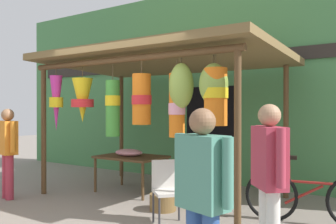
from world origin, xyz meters
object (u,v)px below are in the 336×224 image
object	(u,v)px
customer_foreground	(202,191)
folding_chair	(168,186)
vendor_in_orange	(8,146)
wicker_basket_by_table	(163,202)
display_table	(131,159)
shopper_by_bananas	(269,173)
flower_heap_on_table	(129,153)
wicker_basket_spare	(188,194)
parked_bicycle	(311,198)

from	to	relation	value
customer_foreground	folding_chair	bearing A→B (deg)	131.08
vendor_in_orange	wicker_basket_by_table	bearing A→B (deg)	18.76
display_table	folding_chair	world-z (taller)	folding_chair
wicker_basket_by_table	shopper_by_bananas	xyz separation A→B (m)	(1.98, -1.11, 0.80)
display_table	vendor_in_orange	size ratio (longest dim) A/B	0.79
flower_heap_on_table	folding_chair	bearing A→B (deg)	-34.96
wicker_basket_spare	folding_chair	bearing A→B (deg)	-70.74
vendor_in_orange	shopper_by_bananas	xyz separation A→B (m)	(4.58, -0.23, 0.03)
folding_chair	wicker_basket_by_table	xyz separation A→B (m)	(-0.42, 0.49, -0.38)
shopper_by_bananas	flower_heap_on_table	bearing A→B (deg)	151.15
parked_bicycle	customer_foreground	xyz separation A→B (m)	(-0.25, -2.58, 0.55)
folding_chair	wicker_basket_spare	size ratio (longest dim) A/B	1.82
wicker_basket_spare	parked_bicycle	size ratio (longest dim) A/B	0.27
flower_heap_on_table	shopper_by_bananas	bearing A→B (deg)	-28.85
shopper_by_bananas	wicker_basket_by_table	bearing A→B (deg)	150.74
display_table	wicker_basket_spare	world-z (taller)	display_table
display_table	wicker_basket_spare	xyz separation A→B (m)	(1.16, 0.07, -0.51)
flower_heap_on_table	parked_bicycle	size ratio (longest dim) A/B	0.32
parked_bicycle	customer_foreground	size ratio (longest dim) A/B	1.13
display_table	wicker_basket_spare	size ratio (longest dim) A/B	2.61
display_table	vendor_in_orange	distance (m)	2.14
vendor_in_orange	customer_foreground	size ratio (longest dim) A/B	1.00
flower_heap_on_table	wicker_basket_by_table	size ratio (longest dim) A/B	1.40
wicker_basket_by_table	shopper_by_bananas	size ratio (longest dim) A/B	0.25
vendor_in_orange	flower_heap_on_table	bearing A→B (deg)	47.14
wicker_basket_by_table	parked_bicycle	bearing A→B (deg)	15.58
display_table	parked_bicycle	bearing A→B (deg)	-1.98
customer_foreground	wicker_basket_spare	bearing A→B (deg)	122.54
flower_heap_on_table	folding_chair	world-z (taller)	folding_chair
shopper_by_bananas	parked_bicycle	bearing A→B (deg)	89.11
parked_bicycle	flower_heap_on_table	bearing A→B (deg)	178.62
wicker_basket_spare	vendor_in_orange	size ratio (longest dim) A/B	0.30
wicker_basket_spare	shopper_by_bananas	distance (m)	2.84
vendor_in_orange	customer_foreground	world-z (taller)	vendor_in_orange
flower_heap_on_table	parked_bicycle	world-z (taller)	parked_bicycle
customer_foreground	shopper_by_bananas	xyz separation A→B (m)	(0.23, 0.91, 0.03)
display_table	folding_chair	size ratio (longest dim) A/B	1.44
wicker_basket_spare	parked_bicycle	bearing A→B (deg)	-5.20
customer_foreground	vendor_in_orange	bearing A→B (deg)	165.40
folding_chair	shopper_by_bananas	bearing A→B (deg)	-21.66
parked_bicycle	shopper_by_bananas	size ratio (longest dim) A/B	1.10
parked_bicycle	shopper_by_bananas	bearing A→B (deg)	-90.89
display_table	customer_foreground	bearing A→B (deg)	-42.63
folding_chair	parked_bicycle	xyz separation A→B (m)	(1.58, 1.05, -0.16)
flower_heap_on_table	customer_foreground	bearing A→B (deg)	-42.04
display_table	shopper_by_bananas	xyz separation A→B (m)	(3.15, -1.78, 0.32)
wicker_basket_by_table	shopper_by_bananas	distance (m)	2.41
flower_heap_on_table	wicker_basket_by_table	xyz separation A→B (m)	(1.19, -0.64, -0.60)
wicker_basket_by_table	vendor_in_orange	bearing A→B (deg)	-161.24
folding_chair	vendor_in_orange	size ratio (longest dim) A/B	0.55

